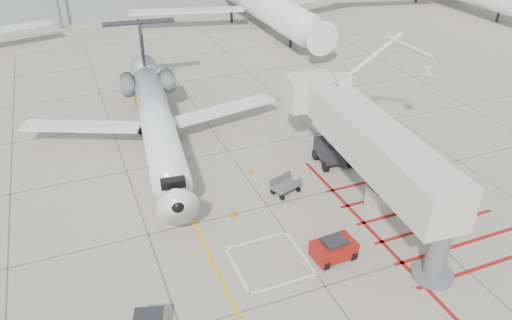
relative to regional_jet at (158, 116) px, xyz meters
name	(u,v)px	position (x,y,z in m)	size (l,w,h in m)	color
ground_plane	(293,242)	(5.07, -12.90, -3.62)	(260.00, 260.00, 0.00)	#9B9685
regional_jet	(158,116)	(0.00, 0.00, 0.00)	(21.91, 27.63, 7.24)	white
jet_bridge	(380,158)	(11.45, -11.76, 0.29)	(9.26, 19.55, 7.82)	silver
pushback_tug	(334,248)	(6.60, -15.04, -2.90)	(2.46, 1.54, 1.44)	maroon
baggage_cart	(286,186)	(6.87, -7.93, -3.00)	(1.95, 1.23, 1.23)	#535358
ground_power_unit	(385,198)	(12.11, -12.08, -2.72)	(2.27, 1.32, 1.80)	#BCB8B3
cone_nose	(233,213)	(2.58, -9.16, -3.34)	(0.40, 0.40, 0.56)	#E05D0B
cone_side	(251,172)	(5.53, -4.73, -3.40)	(0.31, 0.31, 0.44)	orange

